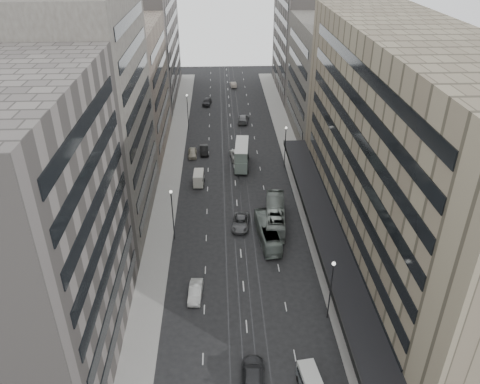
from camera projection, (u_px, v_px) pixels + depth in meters
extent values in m
plane|color=black|center=(244.00, 291.00, 59.77)|extent=(220.00, 220.00, 0.00)
cube|color=gray|center=(294.00, 161.00, 92.74)|extent=(4.00, 125.00, 0.15)
cube|color=gray|center=(173.00, 163.00, 91.77)|extent=(4.00, 125.00, 0.15)
cube|color=#7A7059|center=(408.00, 155.00, 60.13)|extent=(15.00, 60.00, 30.00)
cube|color=black|center=(327.00, 228.00, 65.21)|extent=(4.40, 60.00, 0.50)
cube|color=#44403B|center=(331.00, 80.00, 99.77)|extent=(15.00, 28.00, 24.00)
cube|color=#66605C|center=(308.00, 40.00, 124.79)|extent=(15.00, 32.00, 28.00)
cube|color=#66605C|center=(24.00, 236.00, 44.52)|extent=(15.00, 28.00, 30.00)
cube|color=#44403B|center=(88.00, 116.00, 66.94)|extent=(15.00, 26.00, 34.00)
cube|color=#786C5E|center=(123.00, 89.00, 92.58)|extent=(15.00, 28.00, 25.00)
cube|color=#66605C|center=(144.00, 44.00, 120.45)|extent=(15.00, 38.00, 28.00)
cylinder|color=#262628|center=(330.00, 292.00, 53.84)|extent=(0.16, 0.16, 8.00)
sphere|color=silver|center=(334.00, 264.00, 51.81)|extent=(0.44, 0.44, 0.44)
cylinder|color=#262628|center=(285.00, 148.00, 88.53)|extent=(0.16, 0.16, 8.00)
sphere|color=silver|center=(286.00, 128.00, 86.49)|extent=(0.44, 0.44, 0.44)
cylinder|color=#262628|center=(173.00, 216.00, 67.80)|extent=(0.16, 0.16, 8.00)
sphere|color=silver|center=(171.00, 192.00, 65.76)|extent=(0.44, 0.44, 0.44)
cylinder|color=#262628|center=(188.00, 113.00, 105.08)|extent=(0.16, 0.16, 8.00)
sphere|color=silver|center=(187.00, 95.00, 103.05)|extent=(0.44, 0.44, 0.44)
imported|color=gray|center=(268.00, 232.00, 68.79)|extent=(3.26, 10.42, 2.86)
imported|color=gray|center=(275.00, 215.00, 72.42)|extent=(4.00, 12.10, 3.31)
cube|color=slate|center=(242.00, 159.00, 89.98)|extent=(3.12, 8.77, 2.20)
cube|color=slate|center=(242.00, 149.00, 88.96)|extent=(3.04, 8.42, 1.91)
cube|color=silver|center=(242.00, 144.00, 88.46)|extent=(3.12, 8.77, 0.11)
cylinder|color=black|center=(235.00, 171.00, 87.88)|extent=(0.35, 0.97, 0.96)
cylinder|color=black|center=(247.00, 172.00, 87.80)|extent=(0.35, 0.97, 0.96)
cylinder|color=black|center=(236.00, 157.00, 93.25)|extent=(0.35, 0.97, 0.96)
cylinder|color=black|center=(248.00, 157.00, 93.17)|extent=(0.35, 0.97, 0.96)
cube|color=#AEAEA9|center=(311.00, 379.00, 46.05)|extent=(2.28, 4.35, 0.87)
cylinder|color=black|center=(298.00, 379.00, 47.87)|extent=(0.26, 0.65, 0.63)
cylinder|color=black|center=(314.00, 376.00, 48.15)|extent=(0.26, 0.65, 0.63)
cube|color=#B4B1A2|center=(199.00, 180.00, 83.92)|extent=(1.86, 3.94, 1.20)
cube|color=#B8B2A6|center=(198.00, 175.00, 83.39)|extent=(1.83, 3.86, 0.94)
cylinder|color=black|center=(194.00, 187.00, 83.09)|extent=(0.19, 0.63, 0.62)
cylinder|color=black|center=(203.00, 187.00, 83.11)|extent=(0.19, 0.63, 0.62)
cylinder|color=black|center=(195.00, 180.00, 85.31)|extent=(0.19, 0.63, 0.62)
cylinder|color=black|center=(204.00, 180.00, 85.34)|extent=(0.19, 0.63, 0.62)
imported|color=silver|center=(195.00, 292.00, 58.63)|extent=(1.88, 4.66, 1.51)
imported|color=#555557|center=(241.00, 222.00, 72.27)|extent=(3.12, 5.67, 1.50)
imported|color=#252628|center=(253.00, 376.00, 47.51)|extent=(2.86, 6.06, 1.71)
imported|color=#A49C88|center=(192.00, 153.00, 94.34)|extent=(1.88, 4.37, 1.47)
imported|color=black|center=(204.00, 150.00, 95.53)|extent=(1.95, 4.76, 1.54)
imported|color=silver|center=(237.00, 155.00, 93.60)|extent=(3.21, 5.91, 1.57)
imported|color=slate|center=(243.00, 119.00, 110.75)|extent=(3.10, 6.01, 1.67)
imported|color=#27272A|center=(207.00, 102.00, 121.53)|extent=(2.59, 5.15, 1.68)
imported|color=#C1B0A0|center=(233.00, 84.00, 135.03)|extent=(1.97, 4.55, 1.46)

